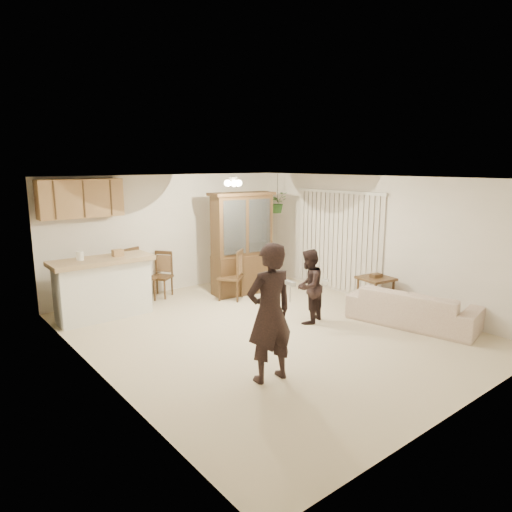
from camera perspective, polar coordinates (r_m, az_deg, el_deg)
floor at (r=7.67m, az=1.43°, el=-9.33°), size 6.50×6.50×0.00m
ceiling at (r=7.17m, az=1.53°, el=9.69°), size 5.50×6.50×0.02m
wall_back at (r=9.99m, az=-10.62°, el=2.79°), size 5.50×0.02×2.50m
wall_front at (r=5.34m, az=24.66°, el=-5.63°), size 5.50×0.02×2.50m
wall_left at (r=5.98m, az=-19.19°, el=-3.45°), size 0.02×6.50×2.50m
wall_right at (r=9.30m, az=14.57°, el=1.99°), size 0.02×6.50×2.50m
breakfast_bar at (r=8.60m, az=-18.51°, el=-4.12°), size 1.60×0.55×1.00m
bar_top at (r=8.47m, az=-18.75°, el=-0.53°), size 1.75×0.70×0.08m
upper_cabinets at (r=9.00m, az=-21.07°, el=6.74°), size 1.50×0.34×0.70m
vertical_blinds at (r=9.85m, az=10.21°, el=1.81°), size 0.06×2.30×2.10m
ceiling_fixture at (r=8.25m, az=-2.84°, el=9.21°), size 0.36×0.36×0.20m
hanging_plant at (r=10.52m, az=2.68°, el=6.70°), size 0.43×0.37×0.48m
plant_cord at (r=10.50m, az=2.70°, el=8.47°), size 0.01×0.01×0.65m
sofa at (r=8.29m, az=19.02°, el=-5.70°), size 1.15×1.99×0.73m
adult at (r=5.73m, az=1.72°, el=-7.08°), size 0.70×0.50×1.80m
child at (r=7.92m, az=6.60°, el=-3.60°), size 0.80×0.72×1.35m
china_hutch at (r=9.60m, az=-1.76°, el=1.48°), size 1.42×0.69×2.14m
side_table at (r=8.93m, az=14.67°, el=-4.47°), size 0.65×0.65×0.70m
chair_bar at (r=9.40m, az=-14.29°, el=-3.80°), size 0.62×0.62×1.08m
chair_hutch_left at (r=9.70m, az=-11.82°, el=-3.47°), size 0.58×0.58×0.94m
chair_hutch_right at (r=9.32m, az=-3.17°, el=-3.69°), size 0.64×0.64×1.03m
controller_adult at (r=5.27m, az=4.31°, el=-3.43°), size 0.06×0.16×0.05m
controller_child at (r=7.78m, az=8.67°, el=-3.03°), size 0.07×0.12×0.03m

